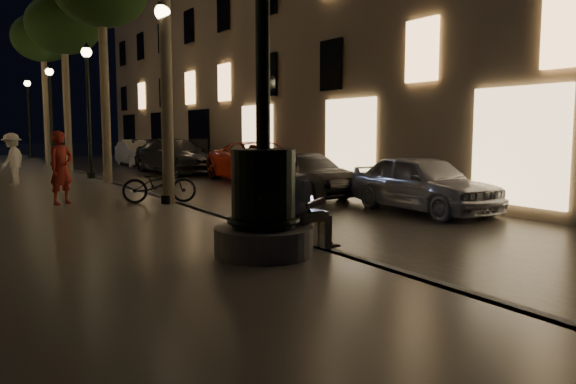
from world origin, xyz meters
TOP-DOWN VIEW (x-y plane):
  - ground at (0.00, 15.00)m, footprint 120.00×120.00m
  - cobble_lane at (3.00, 15.00)m, footprint 6.00×45.00m
  - curb_strip at (0.00, 15.00)m, footprint 0.25×45.00m
  - building_right at (10.00, 18.00)m, footprint 8.00×36.00m
  - fountain_lamppost at (-1.00, 2.00)m, footprint 1.40×1.40m
  - seated_man_laptop at (-0.39, 2.00)m, footprint 0.99×0.34m
  - tree_third at (-0.30, 20.00)m, footprint 3.00×3.00m
  - tree_far at (-0.22, 26.00)m, footprint 3.00×3.00m
  - lamp_curb_a at (-0.30, 8.00)m, footprint 0.36×0.36m
  - lamp_curb_b at (-0.30, 16.00)m, footprint 0.36×0.36m
  - lamp_curb_c at (-0.30, 24.00)m, footprint 0.36×0.36m
  - lamp_curb_d at (-0.30, 32.00)m, footprint 0.36×0.36m
  - car_front at (4.91, 4.81)m, footprint 1.73×4.10m
  - car_second at (4.00, 8.63)m, footprint 1.55×3.86m
  - car_third at (5.20, 13.51)m, footprint 2.88×5.56m
  - car_rear at (4.00, 19.16)m, footprint 2.66×5.46m
  - car_fifth at (4.00, 24.67)m, footprint 1.59×4.28m
  - pedestrian_red at (-2.45, 9.16)m, footprint 0.76×0.68m
  - pedestrian_white at (-2.94, 14.85)m, footprint 1.10×1.22m
  - bicycle at (-0.40, 8.24)m, footprint 1.84×1.16m

SIDE VIEW (x-z plane):
  - ground at x=0.00m, z-range 0.00..0.00m
  - cobble_lane at x=3.00m, z-range 0.00..0.02m
  - curb_strip at x=0.00m, z-range 0.00..0.20m
  - car_second at x=4.00m, z-range 0.00..1.25m
  - bicycle at x=-0.40m, z-range 0.20..1.11m
  - car_front at x=4.91m, z-range 0.00..1.38m
  - car_fifth at x=4.00m, z-range 0.00..1.40m
  - car_third at x=5.20m, z-range 0.00..1.50m
  - car_rear at x=4.00m, z-range 0.00..1.53m
  - seated_man_laptop at x=-0.39m, z-range 0.24..1.60m
  - pedestrian_white at x=-2.94m, z-range 0.20..1.85m
  - pedestrian_red at x=-2.45m, z-range 0.20..1.94m
  - fountain_lamppost at x=-1.00m, z-range -1.39..3.81m
  - lamp_curb_a at x=-0.30m, z-range 0.83..5.64m
  - lamp_curb_b at x=-0.30m, z-range 0.83..5.64m
  - lamp_curb_c at x=-0.30m, z-range 0.83..5.64m
  - lamp_curb_d at x=-0.30m, z-range 0.83..5.64m
  - tree_third at x=-0.30m, z-range 2.54..9.74m
  - tree_far at x=-0.22m, z-range 2.68..10.18m
  - building_right at x=10.00m, z-range 0.00..15.00m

